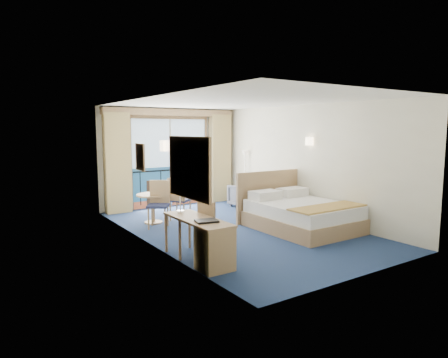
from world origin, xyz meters
TOP-DOWN VIEW (x-y plane):
  - floor at (0.00, 0.00)m, footprint 6.50×6.50m
  - room_walls at (0.00, 0.00)m, footprint 4.04×6.54m
  - balcony_door at (-0.01, 3.22)m, footprint 2.36×0.03m
  - curtain_left at (-1.55, 3.07)m, footprint 0.65×0.22m
  - curtain_right at (1.55, 3.07)m, footprint 0.65×0.22m
  - pelmet at (0.00, 3.10)m, footprint 3.80×0.25m
  - mirror at (-1.97, -1.50)m, footprint 0.05×1.25m
  - wall_print at (-1.97, 0.45)m, footprint 0.04×0.42m
  - sconce_left at (-1.94, -0.60)m, footprint 0.18×0.18m
  - sconce_right at (1.94, -0.15)m, footprint 0.18×0.18m
  - bed at (1.13, -0.71)m, footprint 1.85×2.20m
  - nightstand at (1.79, 0.63)m, footprint 0.39×0.37m
  - phone at (1.76, 0.63)m, footprint 0.20×0.16m
  - armchair at (1.62, 1.97)m, footprint 0.80×0.81m
  - floor_lamp at (1.88, 2.27)m, footprint 0.21×0.21m
  - desk at (-1.73, -1.74)m, footprint 0.52×1.50m
  - desk_chair at (-1.33, -1.07)m, footprint 0.50×0.49m
  - folder at (-1.74, -1.62)m, footprint 0.38×0.32m
  - desk_lamp at (-1.77, -0.79)m, footprint 0.12×0.12m
  - round_table at (-1.26, 1.53)m, footprint 0.74×0.74m
  - table_chair_a at (-0.68, 1.40)m, footprint 0.61×0.61m
  - table_chair_b at (-1.31, 1.12)m, footprint 0.61×0.62m

SIDE VIEW (x-z plane):
  - floor at x=0.00m, z-range 0.00..0.00m
  - nightstand at x=1.79m, z-range 0.00..0.51m
  - armchair at x=1.62m, z-range 0.00..0.63m
  - bed at x=1.13m, z-range -0.26..0.91m
  - desk at x=-1.73m, z-range 0.04..0.74m
  - round_table at x=-1.26m, z-range 0.17..0.84m
  - desk_chair at x=-1.33m, z-range 0.06..0.98m
  - phone at x=1.76m, z-range 0.51..0.59m
  - table_chair_a at x=-0.68m, z-range 0.06..1.07m
  - table_chair_b at x=-1.31m, z-range 0.06..1.08m
  - folder at x=-1.74m, z-range 0.70..0.74m
  - desk_lamp at x=-1.77m, z-range 0.82..1.29m
  - balcony_door at x=-0.01m, z-range -0.12..2.40m
  - floor_lamp at x=1.88m, z-range 0.39..1.92m
  - curtain_left at x=-1.55m, z-range 0.00..2.55m
  - curtain_right at x=1.55m, z-range 0.00..2.55m
  - mirror at x=-1.97m, z-range 1.08..2.03m
  - wall_print at x=-1.97m, z-range 1.34..1.86m
  - room_walls at x=0.00m, z-range 0.42..3.14m
  - sconce_left at x=-1.94m, z-range 1.76..1.94m
  - sconce_right at x=1.94m, z-range 1.76..1.94m
  - pelmet at x=0.00m, z-range 2.49..2.67m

